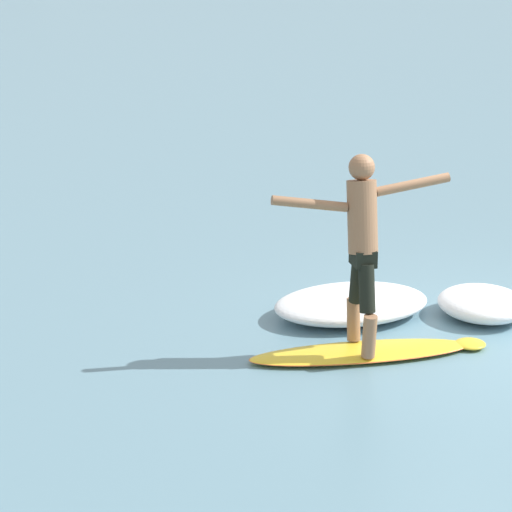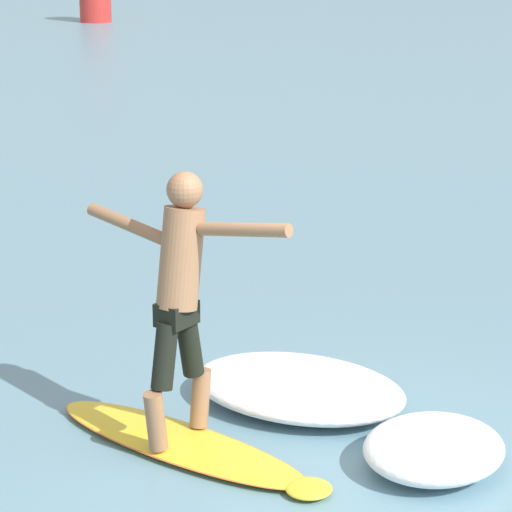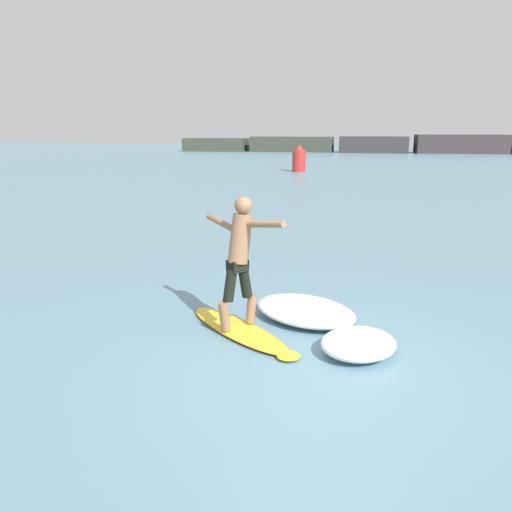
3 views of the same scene
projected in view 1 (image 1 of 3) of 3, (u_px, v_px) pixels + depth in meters
ground_plane at (508, 343)px, 11.91m from camera, size 200.00×200.00×0.00m
surfboard at (365, 352)px, 11.57m from camera, size 2.09×1.84×0.22m
surfer at (362, 236)px, 11.27m from camera, size 1.41×1.14×1.87m
wave_foam_at_tail at (483, 304)px, 12.58m from camera, size 1.35×1.38×0.30m
wave_foam_at_nose at (351, 304)px, 12.61m from camera, size 2.03×1.84×0.28m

